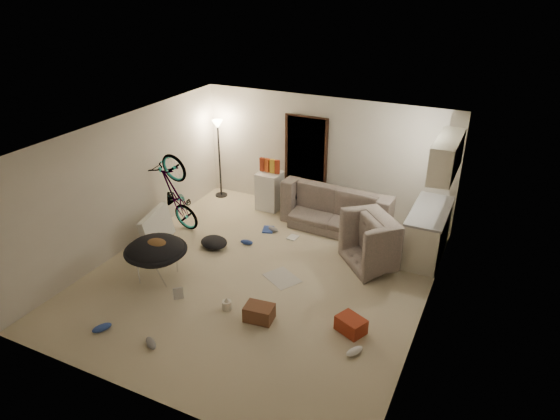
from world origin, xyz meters
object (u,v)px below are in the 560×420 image
at_px(bicycle, 177,209).
at_px(saucer_chair, 156,255).
at_px(sofa, 340,210).
at_px(mini_fridge, 270,191).
at_px(juicer, 227,305).
at_px(armchair, 387,245).
at_px(drink_case_b, 351,325).
at_px(kitchen_counter, 427,233).
at_px(floor_lamp, 218,142).
at_px(tv_box, 157,228).
at_px(drink_case_a, 259,313).

bearing_deg(bicycle, saucer_chair, -146.74).
relative_size(sofa, mini_fridge, 2.76).
relative_size(mini_fridge, juicer, 3.89).
height_order(mini_fridge, juicer, mini_fridge).
distance_m(armchair, drink_case_b, 2.12).
bearing_deg(mini_fridge, kitchen_counter, -8.05).
bearing_deg(juicer, floor_lamp, 122.77).
bearing_deg(bicycle, drink_case_b, -102.03).
bearing_deg(sofa, mini_fridge, -0.15).
height_order(sofa, tv_box, tv_box).
xyz_separation_m(tv_box, drink_case_b, (4.18, -0.89, -0.21)).
bearing_deg(tv_box, saucer_chair, -63.74).
relative_size(bicycle, mini_fridge, 2.07).
relative_size(armchair, saucer_chair, 1.04).
relative_size(tv_box, juicer, 4.73).
distance_m(tv_box, drink_case_a, 3.10).
bearing_deg(sofa, tv_box, 41.49).
distance_m(sofa, tv_box, 3.67).
bearing_deg(saucer_chair, floor_lamp, 103.98).
height_order(kitchen_counter, armchair, kitchen_counter).
distance_m(kitchen_counter, saucer_chair, 4.85).
height_order(drink_case_a, juicer, drink_case_a).
bearing_deg(drink_case_b, juicer, -145.80).
bearing_deg(tv_box, floor_lamp, 80.34).
xyz_separation_m(saucer_chair, drink_case_a, (2.09, -0.26, -0.32)).
xyz_separation_m(mini_fridge, tv_box, (-1.22, -2.37, -0.08)).
relative_size(armchair, bicycle, 0.64).
relative_size(floor_lamp, kitchen_counter, 1.21).
xyz_separation_m(tv_box, juicer, (2.27, -1.22, -0.25)).
distance_m(tv_box, drink_case_b, 4.28).
bearing_deg(floor_lamp, saucer_chair, -76.02).
relative_size(mini_fridge, tv_box, 0.82).
height_order(kitchen_counter, juicer, kitchen_counter).
distance_m(drink_case_b, juicer, 1.94).
bearing_deg(bicycle, mini_fridge, -27.22).
bearing_deg(kitchen_counter, tv_box, -158.95).
xyz_separation_m(drink_case_a, drink_case_b, (1.34, 0.33, -0.00)).
distance_m(mini_fridge, drink_case_b, 4.41).
bearing_deg(saucer_chair, mini_fridge, 82.00).
xyz_separation_m(bicycle, tv_box, (0.00, -0.65, -0.12)).
bearing_deg(mini_fridge, saucer_chair, -97.14).
relative_size(kitchen_counter, mini_fridge, 1.81).
bearing_deg(kitchen_counter, juicer, -128.98).
bearing_deg(kitchen_counter, sofa, 166.29).
height_order(saucer_chair, drink_case_a, saucer_chair).
height_order(sofa, mini_fridge, mini_fridge).
bearing_deg(juicer, tv_box, 151.86).
relative_size(mini_fridge, drink_case_b, 2.04).
distance_m(kitchen_counter, armchair, 0.84).
relative_size(bicycle, tv_box, 1.71).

